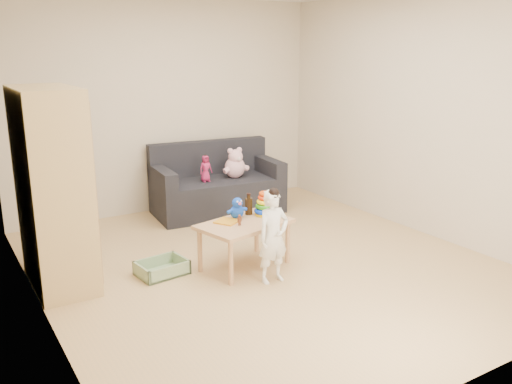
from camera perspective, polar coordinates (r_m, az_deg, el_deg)
room at (r=4.88m, az=1.05°, el=6.66°), size 4.50×4.50×4.50m
wardrobe at (r=4.87m, az=-20.61°, el=0.29°), size 0.47×0.94×1.70m
sofa at (r=6.76m, az=-4.04°, el=-0.38°), size 1.62×0.93×0.44m
play_table at (r=5.09m, az=-1.20°, el=-5.56°), size 0.94×0.70×0.44m
storage_bin at (r=5.05m, az=-9.87°, el=-7.85°), size 0.46×0.37×0.13m
toddler at (r=4.72m, az=1.83°, el=-4.86°), size 0.31×0.21×0.81m
pink_bear at (r=6.73m, az=-2.24°, el=2.86°), size 0.29×0.25×0.32m
doll at (r=6.54m, az=-5.32°, el=2.44°), size 0.16×0.11×0.31m
ring_stacker at (r=5.20m, az=0.92°, el=-1.45°), size 0.21×0.21×0.24m
brown_bottle at (r=5.22m, az=-0.77°, el=-1.43°), size 0.07×0.07×0.21m
blue_plush at (r=5.10m, az=-2.02°, el=-1.66°), size 0.19×0.15×0.21m
wooden_figure at (r=4.91m, az=-1.74°, el=-2.95°), size 0.05×0.05×0.10m
yellow_book at (r=5.02m, az=-3.06°, el=-3.11°), size 0.26×0.26×0.01m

